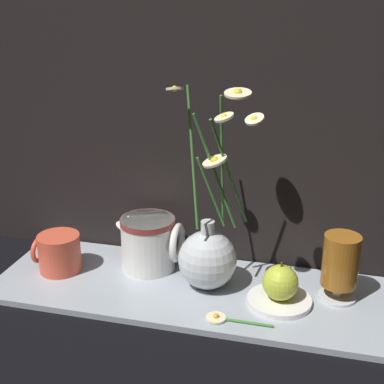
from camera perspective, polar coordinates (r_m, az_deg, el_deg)
ground_plane at (r=1.06m, az=-0.62°, el=-10.57°), size 6.00×6.00×0.00m
shelf at (r=1.06m, az=-0.62°, el=-10.30°), size 0.75×0.27×0.01m
vase_with_flowers at (r=1.02m, az=1.70°, el=-6.69°), size 0.18×0.15×0.39m
yellow_mug at (r=1.13m, az=-14.14°, el=-6.39°), size 0.10×0.09×0.08m
ceramic_pitcher at (r=1.10m, az=-4.57°, el=-5.21°), size 0.14×0.11×0.12m
tea_glass at (r=1.02m, az=15.55°, el=-7.33°), size 0.07×0.07×0.13m
saucer_plate at (r=1.01m, az=9.28°, el=-11.36°), size 0.12×0.12×0.01m
orange_fruit at (r=1.00m, az=9.41°, el=-9.50°), size 0.07×0.07×0.07m
loose_daisy at (r=0.96m, az=3.41°, el=-13.36°), size 0.12×0.04×0.01m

